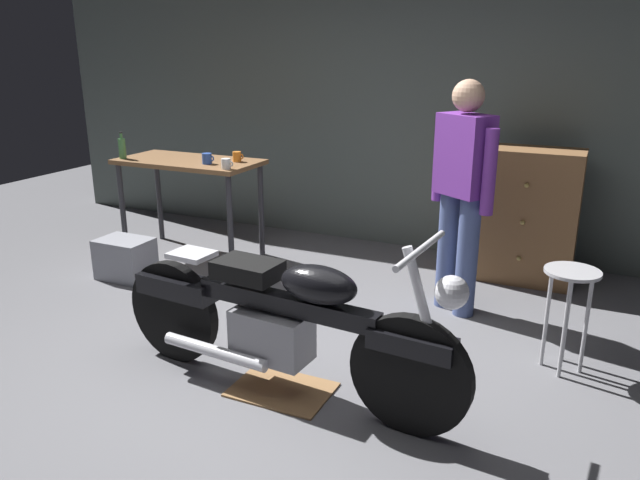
# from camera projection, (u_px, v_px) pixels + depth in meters

# --- Properties ---
(ground_plane) EXTENTS (12.00, 12.00, 0.00)m
(ground_plane) POSITION_uv_depth(u_px,v_px,m) (263.00, 374.00, 3.66)
(ground_plane) COLOR slate
(back_wall) EXTENTS (8.00, 0.12, 3.10)m
(back_wall) POSITION_uv_depth(u_px,v_px,m) (411.00, 83.00, 5.61)
(back_wall) COLOR #56605B
(back_wall) RESTS_ON ground_plane
(workbench) EXTENTS (1.30, 0.64, 0.90)m
(workbench) POSITION_uv_depth(u_px,v_px,m) (189.00, 172.00, 5.54)
(workbench) COLOR brown
(workbench) RESTS_ON ground_plane
(motorcycle) EXTENTS (2.19, 0.60, 1.00)m
(motorcycle) POSITION_uv_depth(u_px,v_px,m) (281.00, 319.00, 3.34)
(motorcycle) COLOR black
(motorcycle) RESTS_ON ground_plane
(person_standing) EXTENTS (0.49, 0.39, 1.67)m
(person_standing) POSITION_uv_depth(u_px,v_px,m) (462.00, 188.00, 4.28)
(person_standing) COLOR #47578A
(person_standing) RESTS_ON ground_plane
(shop_stool) EXTENTS (0.32, 0.32, 0.64)m
(shop_stool) POSITION_uv_depth(u_px,v_px,m) (570.00, 293.00, 3.58)
(shop_stool) COLOR #B2B2B7
(shop_stool) RESTS_ON ground_plane
(wooden_dresser) EXTENTS (0.80, 0.47, 1.10)m
(wooden_dresser) POSITION_uv_depth(u_px,v_px,m) (526.00, 216.00, 5.01)
(wooden_dresser) COLOR brown
(wooden_dresser) RESTS_ON ground_plane
(drip_tray) EXTENTS (0.56, 0.40, 0.01)m
(drip_tray) POSITION_uv_depth(u_px,v_px,m) (282.00, 390.00, 3.48)
(drip_tray) COLOR olive
(drip_tray) RESTS_ON ground_plane
(storage_bin) EXTENTS (0.44, 0.32, 0.34)m
(storage_bin) POSITION_uv_depth(u_px,v_px,m) (125.00, 259.00, 5.14)
(storage_bin) COLOR gray
(storage_bin) RESTS_ON ground_plane
(mug_white_ceramic) EXTENTS (0.11, 0.08, 0.09)m
(mug_white_ceramic) POSITION_uv_depth(u_px,v_px,m) (226.00, 164.00, 5.07)
(mug_white_ceramic) COLOR white
(mug_white_ceramic) RESTS_ON workbench
(mug_orange_travel) EXTENTS (0.11, 0.08, 0.09)m
(mug_orange_travel) POSITION_uv_depth(u_px,v_px,m) (237.00, 157.00, 5.39)
(mug_orange_travel) COLOR orange
(mug_orange_travel) RESTS_ON workbench
(mug_blue_enamel) EXTENTS (0.12, 0.08, 0.09)m
(mug_blue_enamel) POSITION_uv_depth(u_px,v_px,m) (207.00, 159.00, 5.29)
(mug_blue_enamel) COLOR #2D51AD
(mug_blue_enamel) RESTS_ON workbench
(bottle) EXTENTS (0.06, 0.06, 0.24)m
(bottle) POSITION_uv_depth(u_px,v_px,m) (122.00, 148.00, 5.53)
(bottle) COLOR #4C8C4C
(bottle) RESTS_ON workbench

